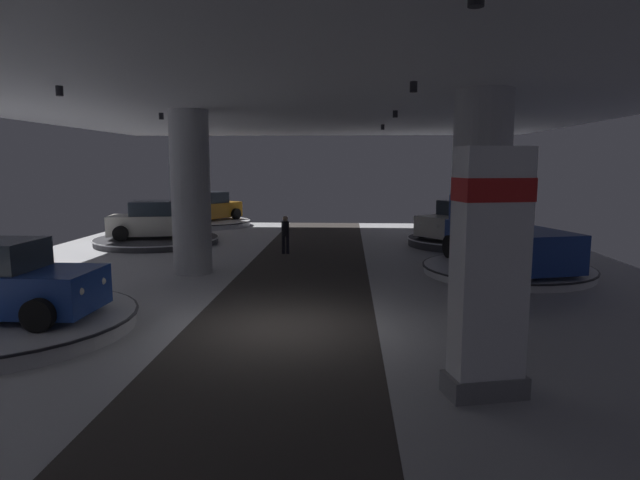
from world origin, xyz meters
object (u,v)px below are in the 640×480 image
display_platform_near_left (4,324)px  display_platform_deep_left (208,223)px  display_car_far_left (156,221)px  pickup_truck_mid_right (503,237)px  display_platform_far_right (460,241)px  display_car_deep_left (208,208)px  column_left (191,193)px  display_platform_far_left (157,240)px  column_right (480,203)px  brand_sign_pylon (489,270)px  visitor_walking_near (285,232)px  display_platform_mid_right (507,269)px  display_car_far_right (461,221)px

display_platform_near_left → display_platform_deep_left: 20.70m
display_car_far_left → pickup_truck_mid_right: 15.53m
display_platform_far_right → display_car_deep_left: 15.48m
column_left → pickup_truck_mid_right: bearing=3.4°
display_platform_far_left → display_platform_far_right: bearing=0.5°
column_right → brand_sign_pylon: 5.22m
visitor_walking_near → brand_sign_pylon: bearing=-70.4°
column_left → display_platform_far_left: (-3.66, 6.58, -2.58)m
display_car_far_left → display_platform_mid_right: (14.44, -6.24, -0.90)m
column_right → pickup_truck_mid_right: (2.06, 5.06, -1.53)m
column_right → display_platform_far_right: bearing=80.5°
display_platform_mid_right → visitor_walking_near: bearing=155.1°
display_platform_deep_left → display_platform_mid_right: bearing=-44.3°
display_car_far_right → display_car_deep_left: 15.47m
display_platform_far_left → display_car_deep_left: display_car_deep_left is taller
column_left → display_platform_mid_right: (10.75, 0.33, -2.59)m
display_platform_near_left → display_car_far_right: (12.79, 13.46, 0.94)m
display_platform_far_right → column_right: bearing=-99.5°
display_platform_mid_right → display_car_far_right: bearing=92.3°
display_platform_far_right → display_car_far_left: bearing=-179.5°
column_right → display_platform_near_left: (-10.91, -2.33, -2.55)m
display_car_far_right → pickup_truck_mid_right: 6.08m
brand_sign_pylon → display_car_far_right: (2.94, 16.20, -0.92)m
display_platform_mid_right → display_platform_near_left: bearing=-151.5°
brand_sign_pylon → display_platform_far_left: brand_sign_pylon is taller
display_car_far_left → display_platform_near_left: 13.41m
display_car_far_left → display_platform_far_left: bearing=11.8°
display_platform_far_left → display_platform_near_left: 13.39m
display_car_far_right → display_platform_deep_left: 15.50m
display_platform_far_left → visitor_walking_near: bearing=-21.6°
column_right → display_platform_far_left: 16.67m
pickup_truck_mid_right → column_left: bearing=-176.6°
brand_sign_pylon → display_platform_mid_right: bearing=72.0°
display_platform_far_left → visitor_walking_near: visitor_walking_near is taller
brand_sign_pylon → display_platform_near_left: size_ratio=0.70×
display_car_deep_left → column_left: bearing=-77.2°
display_platform_far_right → display_platform_deep_left: 15.46m
display_platform_deep_left → brand_sign_pylon: bearing=-65.4°
display_platform_mid_right → display_car_deep_left: display_car_deep_left is taller
display_platform_deep_left → visitor_walking_near: visitor_walking_near is taller
display_platform_far_left → display_car_far_right: (14.15, 0.14, 0.97)m
visitor_walking_near → display_platform_near_left: bearing=-115.0°
display_platform_far_left → visitor_walking_near: (6.38, -2.52, 0.74)m
column_right → display_car_far_right: 11.40m
display_platform_near_left → display_car_deep_left: display_car_deep_left is taller
pickup_truck_mid_right → display_platform_mid_right: bearing=-74.3°
display_car_far_right → display_platform_deep_left: (-13.68, 7.22, -0.95)m
display_car_deep_left → display_car_far_left: bearing=-94.0°
display_car_far_left → pickup_truck_mid_right: bearing=-22.4°
column_left → display_platform_far_right: bearing=32.6°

